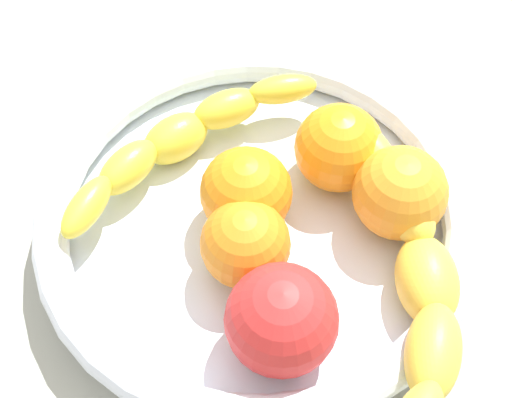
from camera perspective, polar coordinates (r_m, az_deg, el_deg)
kitchen_counter at (r=54.18cm, az=0.00°, el=-3.90°), size 120.00×120.00×3.00cm
fruit_bowl at (r=50.87cm, az=0.00°, el=-1.71°), size 31.45×31.45×4.61cm
banana_draped_left at (r=52.92cm, az=-6.10°, el=4.82°), size 21.75×10.73×4.13cm
banana_draped_right at (r=46.73cm, az=12.51°, el=-5.97°), size 22.78×16.36×5.27cm
orange_front at (r=51.32cm, az=6.70°, el=4.13°), size 6.48×6.48×6.48cm
orange_mid_left at (r=46.65cm, az=-0.86°, el=-3.66°), size 6.07×6.07×6.07cm
orange_mid_right at (r=48.88cm, az=-0.53°, el=0.91°), size 6.45×6.45×6.45cm
orange_rear at (r=49.54cm, az=11.55°, el=0.49°), size 6.62×6.62×6.62cm
tomato_red at (r=43.61cm, az=2.07°, el=-9.73°), size 7.09×7.09×7.09cm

